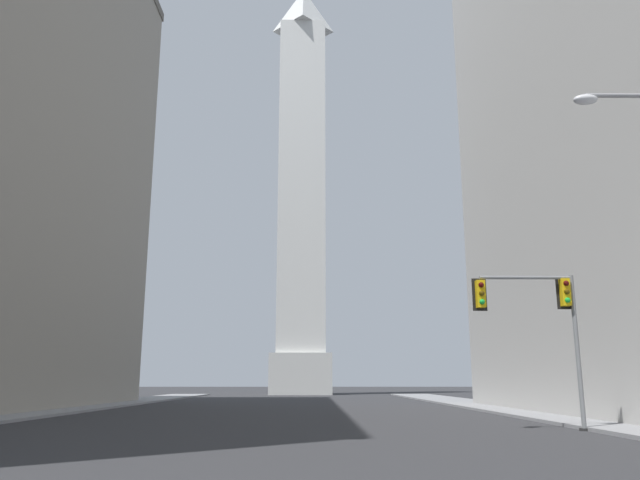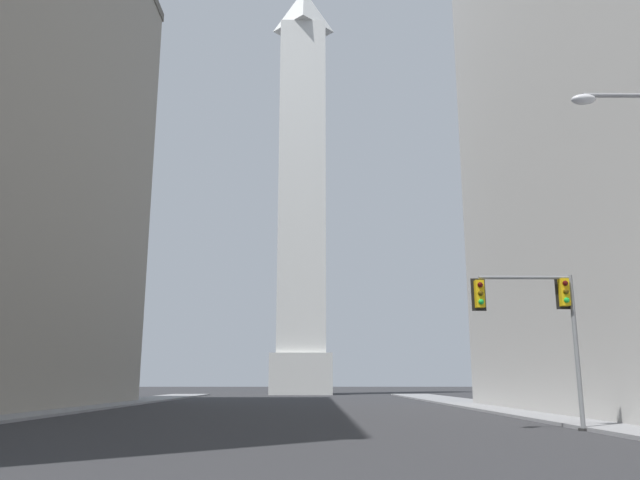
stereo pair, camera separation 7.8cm
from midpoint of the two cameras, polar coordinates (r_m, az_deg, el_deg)
name	(u,v)px [view 2 (the right image)]	position (r m, az deg, el deg)	size (l,w,h in m)	color
sidewalk_right	(561,416)	(36.07, 21.22, -14.78)	(5.00, 104.96, 0.15)	gray
obelisk	(303,186)	(94.06, -1.59, 4.98)	(8.59, 8.59, 63.74)	silver
traffic_light_mid_right	(540,311)	(26.60, 19.57, -6.18)	(4.20, 0.50, 6.06)	slate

